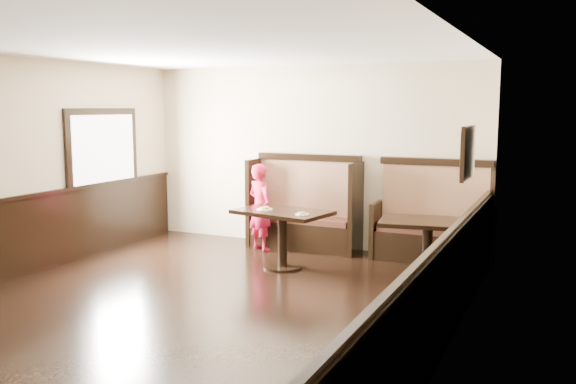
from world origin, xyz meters
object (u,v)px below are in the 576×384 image
Objects in this scene: booth_main at (305,214)px; table_main at (282,224)px; table_neighbor at (428,236)px; child at (261,207)px; booth_neighbor at (432,228)px.

booth_main is 1.28× the size of table_main.
table_main is 1.94m from table_neighbor.
child reaches higher than table_main.
table_neighbor is at bearing 12.95° from table_main.
booth_neighbor is (1.95, -0.00, -0.05)m from booth_main.
table_main is (0.20, -1.24, 0.08)m from booth_main.
table_main is 1.09× the size of table_neighbor.
table_neighbor is at bearing -28.73° from booth_main.
booth_neighbor is 1.21× the size of table_main.
table_neighbor is 0.94× the size of child.
booth_main is 1.32× the size of child.
booth_neighbor is 2.54m from child.
booth_main reaches higher than table_neighbor.
booth_main is at bearing 110.05° from table_main.
table_neighbor is (1.94, 0.07, -0.01)m from table_main.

